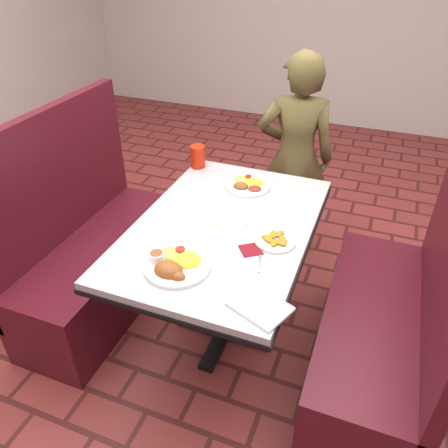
{
  "coord_description": "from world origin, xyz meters",
  "views": [
    {
      "loc": [
        0.62,
        -1.59,
        1.9
      ],
      "look_at": [
        0.0,
        0.0,
        0.75
      ],
      "focal_mm": 35.0,
      "sensor_mm": 36.0,
      "label": 1
    }
  ],
  "objects_px": {
    "diner_person": "(295,158)",
    "near_dinner_plate": "(175,262)",
    "booth_bench_right": "(382,332)",
    "red_tumbler": "(198,157)",
    "far_dinner_plate": "(248,183)",
    "dining_table": "(224,240)",
    "booth_bench_left": "(96,256)",
    "plantain_plate": "(275,240)"
  },
  "relations": [
    {
      "from": "diner_person",
      "to": "red_tumbler",
      "type": "height_order",
      "value": "diner_person"
    },
    {
      "from": "booth_bench_right",
      "to": "diner_person",
      "type": "bearing_deg",
      "value": 124.97
    },
    {
      "from": "far_dinner_plate",
      "to": "red_tumbler",
      "type": "height_order",
      "value": "red_tumbler"
    },
    {
      "from": "plantain_plate",
      "to": "booth_bench_right",
      "type": "bearing_deg",
      "value": 5.52
    },
    {
      "from": "diner_person",
      "to": "far_dinner_plate",
      "type": "distance_m",
      "value": 0.62
    },
    {
      "from": "diner_person",
      "to": "plantain_plate",
      "type": "distance_m",
      "value": 1.05
    },
    {
      "from": "booth_bench_left",
      "to": "diner_person",
      "type": "height_order",
      "value": "diner_person"
    },
    {
      "from": "booth_bench_right",
      "to": "near_dinner_plate",
      "type": "xyz_separation_m",
      "value": [
        -0.87,
        -0.37,
        0.45
      ]
    },
    {
      "from": "booth_bench_left",
      "to": "red_tumbler",
      "type": "distance_m",
      "value": 0.83
    },
    {
      "from": "diner_person",
      "to": "near_dinner_plate",
      "type": "xyz_separation_m",
      "value": [
        -0.18,
        -1.35,
        0.1
      ]
    },
    {
      "from": "booth_bench_left",
      "to": "near_dinner_plate",
      "type": "xyz_separation_m",
      "value": [
        0.73,
        -0.37,
        0.45
      ]
    },
    {
      "from": "diner_person",
      "to": "booth_bench_right",
      "type": "bearing_deg",
      "value": 113.47
    },
    {
      "from": "diner_person",
      "to": "red_tumbler",
      "type": "distance_m",
      "value": 0.68
    },
    {
      "from": "booth_bench_right",
      "to": "red_tumbler",
      "type": "height_order",
      "value": "booth_bench_right"
    },
    {
      "from": "booth_bench_right",
      "to": "near_dinner_plate",
      "type": "relative_size",
      "value": 4.32
    },
    {
      "from": "booth_bench_right",
      "to": "red_tumbler",
      "type": "distance_m",
      "value": 1.36
    },
    {
      "from": "dining_table",
      "to": "near_dinner_plate",
      "type": "xyz_separation_m",
      "value": [
        -0.07,
        -0.37,
        0.13
      ]
    },
    {
      "from": "booth_bench_left",
      "to": "far_dinner_plate",
      "type": "relative_size",
      "value": 4.97
    },
    {
      "from": "far_dinner_plate",
      "to": "near_dinner_plate",
      "type": "bearing_deg",
      "value": -94.5
    },
    {
      "from": "booth_bench_right",
      "to": "near_dinner_plate",
      "type": "distance_m",
      "value": 1.05
    },
    {
      "from": "red_tumbler",
      "to": "far_dinner_plate",
      "type": "bearing_deg",
      "value": -19.59
    },
    {
      "from": "red_tumbler",
      "to": "diner_person",
      "type": "bearing_deg",
      "value": 44.87
    },
    {
      "from": "dining_table",
      "to": "near_dinner_plate",
      "type": "height_order",
      "value": "near_dinner_plate"
    },
    {
      "from": "near_dinner_plate",
      "to": "far_dinner_plate",
      "type": "xyz_separation_m",
      "value": [
        0.06,
        0.76,
        -0.01
      ]
    },
    {
      "from": "near_dinner_plate",
      "to": "red_tumbler",
      "type": "xyz_separation_m",
      "value": [
        -0.29,
        0.88,
        0.03
      ]
    },
    {
      "from": "booth_bench_left",
      "to": "diner_person",
      "type": "relative_size",
      "value": 0.89
    },
    {
      "from": "dining_table",
      "to": "booth_bench_right",
      "type": "relative_size",
      "value": 1.01
    },
    {
      "from": "red_tumbler",
      "to": "plantain_plate",
      "type": "bearing_deg",
      "value": -41.99
    },
    {
      "from": "far_dinner_plate",
      "to": "plantain_plate",
      "type": "distance_m",
      "value": 0.51
    },
    {
      "from": "booth_bench_right",
      "to": "far_dinner_plate",
      "type": "height_order",
      "value": "booth_bench_right"
    },
    {
      "from": "far_dinner_plate",
      "to": "plantain_plate",
      "type": "bearing_deg",
      "value": -57.99
    },
    {
      "from": "dining_table",
      "to": "red_tumbler",
      "type": "distance_m",
      "value": 0.64
    },
    {
      "from": "plantain_plate",
      "to": "red_tumbler",
      "type": "bearing_deg",
      "value": 138.01
    },
    {
      "from": "diner_person",
      "to": "far_dinner_plate",
      "type": "bearing_deg",
      "value": 66.94
    },
    {
      "from": "dining_table",
      "to": "near_dinner_plate",
      "type": "bearing_deg",
      "value": -100.48
    },
    {
      "from": "booth_bench_left",
      "to": "booth_bench_right",
      "type": "height_order",
      "value": "same"
    },
    {
      "from": "diner_person",
      "to": "plantain_plate",
      "type": "bearing_deg",
      "value": 86.82
    },
    {
      "from": "far_dinner_plate",
      "to": "red_tumbler",
      "type": "distance_m",
      "value": 0.37
    },
    {
      "from": "near_dinner_plate",
      "to": "far_dinner_plate",
      "type": "bearing_deg",
      "value": 85.5
    },
    {
      "from": "booth_bench_right",
      "to": "diner_person",
      "type": "height_order",
      "value": "diner_person"
    },
    {
      "from": "diner_person",
      "to": "plantain_plate",
      "type": "relative_size",
      "value": 7.39
    },
    {
      "from": "booth_bench_right",
      "to": "plantain_plate",
      "type": "relative_size",
      "value": 6.55
    }
  ]
}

